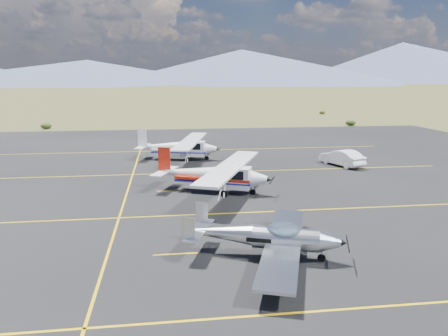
# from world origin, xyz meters

# --- Properties ---
(ground) EXTENTS (1600.00, 1600.00, 0.00)m
(ground) POSITION_xyz_m (0.00, 0.00, 0.00)
(ground) COLOR #383D1C
(ground) RESTS_ON ground
(apron) EXTENTS (72.00, 72.00, 0.02)m
(apron) POSITION_xyz_m (0.00, 7.00, 0.00)
(apron) COLOR black
(apron) RESTS_ON ground
(aircraft_low_wing) EXTENTS (6.77, 9.13, 2.01)m
(aircraft_low_wing) POSITION_xyz_m (0.97, -4.43, 0.96)
(aircraft_low_wing) COLOR silver
(aircraft_low_wing) RESTS_ON apron
(aircraft_cessna) EXTENTS (8.36, 11.28, 2.94)m
(aircraft_cessna) POSITION_xyz_m (-0.14, 6.78, 1.31)
(aircraft_cessna) COLOR silver
(aircraft_cessna) RESTS_ON apron
(aircraft_plain) EXTENTS (7.25, 11.32, 2.86)m
(aircraft_plain) POSITION_xyz_m (-2.09, 18.88, 1.27)
(aircraft_plain) COLOR silver
(aircraft_plain) RESTS_ON apron
(sedan) EXTENTS (2.99, 4.63, 1.44)m
(sedan) POSITION_xyz_m (12.06, 14.14, 0.73)
(sedan) COLOR white
(sedan) RESTS_ON apron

